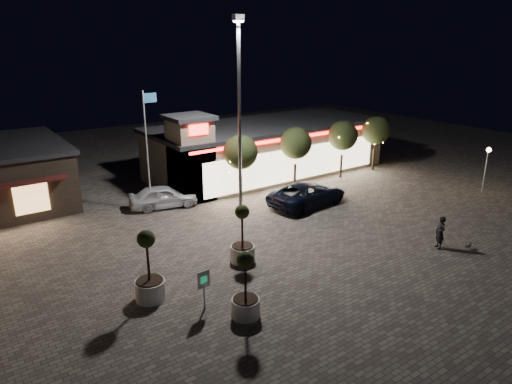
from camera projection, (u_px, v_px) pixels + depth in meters
ground at (296, 278)px, 22.19m from camera, size 90.00×90.00×0.00m
retail_building at (264, 148)px, 38.93m from camera, size 20.40×8.40×6.10m
floodlight_pole at (239, 110)px, 27.24m from camera, size 0.60×0.40×12.38m
flagpole at (148, 141)px, 29.72m from camera, size 0.95×0.10×8.00m
lamp_post_east at (487, 161)px, 33.85m from camera, size 0.36×0.36×3.48m
string_tree_a at (240, 152)px, 31.76m from camera, size 2.42×2.42×4.79m
string_tree_b at (296, 143)px, 34.49m from camera, size 2.42×2.42×4.79m
string_tree_c at (343, 136)px, 37.21m from camera, size 2.42×2.42×4.79m
string_tree_d at (376, 130)px, 39.39m from camera, size 2.42×2.42×4.79m
pickup_truck at (308, 194)px, 31.74m from camera, size 6.26×3.39×1.67m
white_sedan at (163, 196)px, 31.32m from camera, size 4.92×2.89×1.57m
pedestrian at (440, 232)px, 25.12m from camera, size 0.71×0.81×1.87m
dog at (469, 245)px, 25.21m from camera, size 0.49×0.19×0.26m
planter_left at (149, 278)px, 20.12m from camera, size 1.36×1.36×3.34m
planter_mid at (246, 297)px, 18.89m from camera, size 1.21×1.21×2.98m
planter_right at (242, 244)px, 23.62m from camera, size 1.28×1.28×3.14m
valet_sign at (204, 283)px, 19.31m from camera, size 0.60×0.11×1.81m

